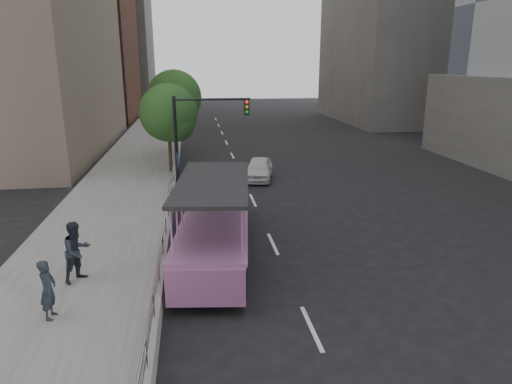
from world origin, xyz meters
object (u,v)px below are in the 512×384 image
at_px(car, 259,169).
at_px(traffic_signal, 197,127).
at_px(parking_sign, 178,172).
at_px(pedestrian_near, 48,289).
at_px(duck_boat, 217,222).
at_px(street_tree_near, 170,115).
at_px(pedestrian_mid, 77,251).
at_px(street_tree_far, 176,99).

height_order(car, traffic_signal, traffic_signal).
distance_m(car, parking_sign, 6.54).
xyz_separation_m(pedestrian_near, parking_sign, (3.11, 10.99, 0.51)).
relative_size(duck_boat, pedestrian_near, 5.72).
distance_m(car, street_tree_near, 6.33).
relative_size(duck_boat, pedestrian_mid, 4.92).
height_order(car, parking_sign, parking_sign).
bearing_deg(pedestrian_mid, car, 9.42).
bearing_deg(duck_boat, parking_sign, 103.98).
distance_m(parking_sign, traffic_signal, 3.30).
bearing_deg(car, duck_boat, -93.18).
xyz_separation_m(pedestrian_mid, parking_sign, (2.87, 8.79, 0.38)).
bearing_deg(street_tree_far, car, -56.17).
xyz_separation_m(duck_boat, pedestrian_near, (-4.69, -4.63, -0.01)).
relative_size(car, parking_sign, 1.49).
height_order(pedestrian_near, street_tree_far, street_tree_far).
xyz_separation_m(duck_boat, pedestrian_mid, (-4.45, -2.43, 0.12)).
distance_m(duck_boat, pedestrian_mid, 5.07).
distance_m(pedestrian_mid, street_tree_far, 21.09).
relative_size(pedestrian_mid, street_tree_near, 0.34).
bearing_deg(pedestrian_near, car, -22.83).
relative_size(pedestrian_near, parking_sign, 0.64).
bearing_deg(pedestrian_near, pedestrian_mid, -2.06).
bearing_deg(street_tree_near, car, -16.37).
height_order(car, street_tree_near, street_tree_near).
relative_size(parking_sign, traffic_signal, 0.50).
distance_m(parking_sign, street_tree_far, 12.22).
bearing_deg(pedestrian_mid, duck_boat, -21.91).
bearing_deg(parking_sign, pedestrian_mid, -108.07).
relative_size(duck_boat, street_tree_near, 1.65).
bearing_deg(street_tree_near, pedestrian_mid, -99.11).
relative_size(traffic_signal, street_tree_far, 0.81).
relative_size(car, street_tree_near, 0.68).
bearing_deg(pedestrian_near, traffic_signal, -13.04).
bearing_deg(parking_sign, car, 42.70).
distance_m(traffic_signal, street_tree_near, 3.80).
bearing_deg(street_tree_near, duck_boat, -80.34).
xyz_separation_m(car, street_tree_far, (-5.06, 7.54, 3.65)).
xyz_separation_m(pedestrian_near, traffic_signal, (4.20, 13.49, 2.37)).
xyz_separation_m(pedestrian_mid, street_tree_far, (2.56, 20.71, 3.05)).
relative_size(car, pedestrian_near, 2.34).
bearing_deg(traffic_signal, street_tree_far, 98.43).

